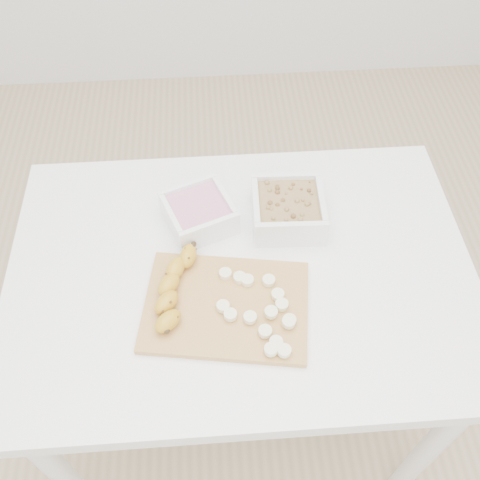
{
  "coord_description": "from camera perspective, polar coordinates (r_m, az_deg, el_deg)",
  "views": [
    {
      "loc": [
        -0.05,
        -0.65,
        1.69
      ],
      "look_at": [
        0.0,
        0.03,
        0.81
      ],
      "focal_mm": 40.0,
      "sensor_mm": 36.0,
      "label": 1
    }
  ],
  "objects": [
    {
      "name": "banana",
      "position": [
        1.09,
        -7.03,
        -5.17
      ],
      "size": [
        0.14,
        0.21,
        0.04
      ],
      "primitive_type": null,
      "rotation": [
        0.0,
        0.0,
        -0.46
      ],
      "color": "#BA871D",
      "rests_on": "cutting_board"
    },
    {
      "name": "bowl_granola",
      "position": [
        1.2,
        5.12,
        3.31
      ],
      "size": [
        0.16,
        0.16,
        0.07
      ],
      "color": "white",
      "rests_on": "table"
    },
    {
      "name": "table",
      "position": [
        1.22,
        0.1,
        -5.57
      ],
      "size": [
        1.0,
        0.7,
        0.75
      ],
      "color": "white",
      "rests_on": "ground"
    },
    {
      "name": "bowl_yogurt",
      "position": [
        1.2,
        -4.41,
        2.95
      ],
      "size": [
        0.18,
        0.18,
        0.07
      ],
      "color": "white",
      "rests_on": "table"
    },
    {
      "name": "ground",
      "position": [
        1.81,
        0.07,
        -16.63
      ],
      "size": [
        3.5,
        3.5,
        0.0
      ],
      "primitive_type": "plane",
      "color": "#C6AD89",
      "rests_on": "ground"
    },
    {
      "name": "banana_slices",
      "position": [
        1.06,
        2.31,
        -7.51
      ],
      "size": [
        0.15,
        0.21,
        0.02
      ],
      "color": "#F8EFBC",
      "rests_on": "cutting_board"
    },
    {
      "name": "cutting_board",
      "position": [
        1.09,
        -1.5,
        -7.08
      ],
      "size": [
        0.36,
        0.28,
        0.01
      ],
      "primitive_type": "cube",
      "rotation": [
        0.0,
        0.0,
        -0.16
      ],
      "color": "tan",
      "rests_on": "table"
    }
  ]
}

